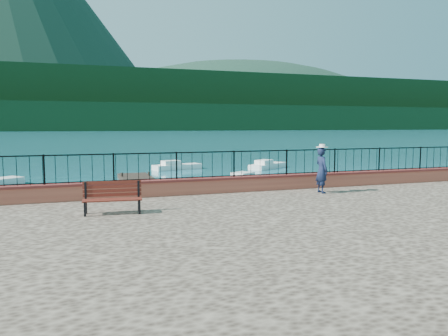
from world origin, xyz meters
TOP-DOWN VIEW (x-y plane):
  - ground at (0.00, 0.00)m, footprint 2000.00×2000.00m
  - parapet at (0.00, 3.70)m, footprint 28.00×0.46m
  - railing at (0.00, 3.70)m, footprint 27.00×0.05m
  - dock at (-2.00, 12.00)m, footprint 2.00×16.00m
  - far_forest at (0.00, 300.00)m, footprint 900.00×60.00m
  - foothills at (0.00, 360.00)m, footprint 900.00×120.00m
  - companion_hill at (220.00, 560.00)m, footprint 448.00×384.00m
  - park_bench at (-4.99, 1.05)m, footprint 1.68×0.71m
  - person at (2.69, 2.42)m, footprint 0.41×0.62m
  - hat at (2.69, 2.42)m, footprint 0.44×0.44m
  - boat_0 at (-5.50, 8.20)m, footprint 3.83×3.13m
  - boat_1 at (6.04, 10.59)m, footprint 3.98×2.46m
  - boat_2 at (4.50, 13.91)m, footprint 3.69×2.92m
  - boat_4 at (2.35, 24.16)m, footprint 4.34×2.32m
  - boat_5 at (9.89, 22.46)m, footprint 4.29×3.56m

SIDE VIEW (x-z plane):
  - ground at x=0.00m, z-range 0.00..0.00m
  - companion_hill at x=220.00m, z-range -90.00..90.00m
  - dock at x=-2.00m, z-range 0.00..0.30m
  - boat_0 at x=-5.50m, z-range 0.00..0.80m
  - boat_1 at x=6.04m, z-range 0.00..0.80m
  - boat_2 at x=4.50m, z-range 0.00..0.80m
  - boat_4 at x=2.35m, z-range 0.00..0.80m
  - boat_5 at x=9.89m, z-range 0.00..0.80m
  - park_bench at x=-4.99m, z-range 1.02..1.93m
  - parapet at x=0.00m, z-range 1.20..1.78m
  - person at x=2.69m, z-range 1.20..2.90m
  - railing at x=0.00m, z-range 1.78..2.73m
  - hat at x=2.69m, z-range 2.90..3.02m
  - far_forest at x=0.00m, z-range 0.00..18.00m
  - foothills at x=0.00m, z-range 0.00..44.00m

